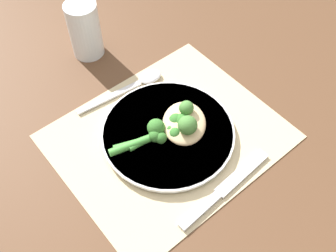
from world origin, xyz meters
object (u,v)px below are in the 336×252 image
water_glass (85,30)px  broccoli_stalk_left (175,124)px  plate (168,133)px  spoon (140,82)px  broccoli_stalk_right (151,134)px  knife (224,189)px  chicken_fillet (184,123)px  broccoli_stalk_rear (164,134)px

water_glass → broccoli_stalk_left: bearing=90.0°
plate → broccoli_stalk_left: 0.02m
spoon → plate: bearing=-10.1°
broccoli_stalk_left → broccoli_stalk_right: 0.05m
spoon → knife: bearing=-1.8°
spoon → broccoli_stalk_left: bearing=-4.7°
broccoli_stalk_left → spoon: bearing=174.3°
knife → plate: bearing=177.2°
water_glass → knife: bearing=88.4°
spoon → chicken_fillet: bearing=1.6°
plate → spoon: bearing=-106.2°
chicken_fillet → broccoli_stalk_rear: 0.04m
broccoli_stalk_rear → spoon: size_ratio=0.63×
water_glass → plate: bearing=87.4°
broccoli_stalk_rear → broccoli_stalk_right: bearing=-103.6°
chicken_fillet → knife: size_ratio=0.61×
broccoli_stalk_rear → broccoli_stalk_right: size_ratio=1.08×
broccoli_stalk_rear → spoon: broccoli_stalk_rear is taller
plate → broccoli_stalk_right: bearing=-12.2°
plate → water_glass: size_ratio=1.99×
spoon → water_glass: 0.16m
chicken_fillet → knife: bearing=78.5°
spoon → water_glass: (0.03, -0.15, 0.05)m
broccoli_stalk_right → knife: 0.15m
plate → broccoli_stalk_rear: bearing=21.0°
knife → water_glass: 0.43m
chicken_fillet → spoon: bearing=-94.4°
chicken_fillet → broccoli_stalk_right: size_ratio=1.14×
water_glass → broccoli_stalk_right: bearing=80.6°
plate → knife: 0.14m
plate → water_glass: bearing=-92.6°
broccoli_stalk_rear → spoon: bearing=180.0°
plate → broccoli_stalk_left: broccoli_stalk_left is taller
broccoli_stalk_left → water_glass: (0.00, -0.28, 0.03)m
spoon → water_glass: water_glass is taller
knife → broccoli_stalk_right: bearing=-170.6°
chicken_fillet → water_glass: water_glass is taller
plate → broccoli_stalk_right: 0.04m
plate → broccoli_stalk_left: size_ratio=2.01×
knife → spoon: spoon is taller
spoon → water_glass: bearing=-163.8°
plate → broccoli_stalk_rear: (0.01, 0.01, 0.02)m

